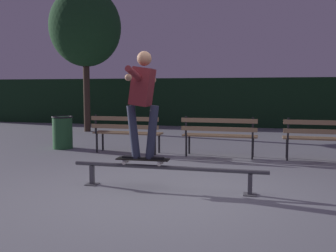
{
  "coord_description": "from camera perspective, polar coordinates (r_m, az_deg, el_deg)",
  "views": [
    {
      "loc": [
        1.3,
        -5.03,
        1.45
      ],
      "look_at": [
        -0.18,
        0.95,
        0.85
      ],
      "focal_mm": 40.08,
      "sensor_mm": 36.0,
      "label": 1
    }
  ],
  "objects": [
    {
      "name": "park_bench_left_center",
      "position": [
        8.09,
        7.8,
        -0.97
      ],
      "size": [
        1.61,
        0.45,
        0.88
      ],
      "color": "black",
      "rests_on": "ground"
    },
    {
      "name": "skateboard",
      "position": [
        5.54,
        -3.84,
        -5.09
      ],
      "size": [
        0.79,
        0.23,
        0.09
      ],
      "color": "black",
      "rests_on": "grind_rail"
    },
    {
      "name": "park_bench_leftmost",
      "position": [
        8.57,
        -6.34,
        -0.59
      ],
      "size": [
        1.61,
        0.45,
        0.88
      ],
      "color": "black",
      "rests_on": "ground"
    },
    {
      "name": "skateboarder",
      "position": [
        5.44,
        -3.87,
        4.64
      ],
      "size": [
        0.62,
        1.41,
        1.56
      ],
      "color": "black",
      "rests_on": "skateboard"
    },
    {
      "name": "hedge_backdrop",
      "position": [
        15.18,
        9.0,
        3.61
      ],
      "size": [
        24.0,
        1.2,
        1.9
      ],
      "primitive_type": "cube",
      "color": "black",
      "rests_on": "ground"
    },
    {
      "name": "park_bench_right_center",
      "position": [
        8.15,
        22.69,
        -1.31
      ],
      "size": [
        1.61,
        0.45,
        0.88
      ],
      "color": "black",
      "rests_on": "ground"
    },
    {
      "name": "tree_far_left",
      "position": [
        13.43,
        -12.46,
        14.4
      ],
      "size": [
        2.41,
        2.41,
        4.88
      ],
      "color": "#3D2D23",
      "rests_on": "ground"
    },
    {
      "name": "trash_can",
      "position": [
        9.58,
        -15.75,
        -0.86
      ],
      "size": [
        0.52,
        0.52,
        0.8
      ],
      "color": "#23562D",
      "rests_on": "ground"
    },
    {
      "name": "ground_plane",
      "position": [
        5.39,
        -0.55,
        -10.04
      ],
      "size": [
        90.0,
        90.0,
        0.0
      ],
      "primitive_type": "plane",
      "color": "slate"
    },
    {
      "name": "grind_rail",
      "position": [
        5.47,
        -0.16,
        -6.82
      ],
      "size": [
        2.88,
        0.18,
        0.35
      ],
      "color": "#47474C",
      "rests_on": "ground"
    }
  ]
}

